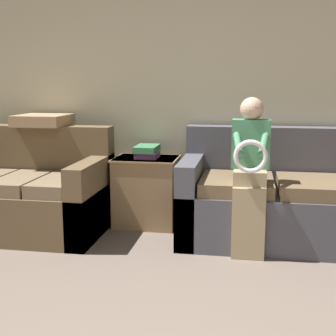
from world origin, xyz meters
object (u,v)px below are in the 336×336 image
book_stack (147,151)px  couch_main (312,202)px  child_left_seated (250,169)px  side_shelf (146,191)px  couch_side (29,195)px  throw_pillow (43,120)px

book_stack → couch_main: bearing=-7.8°
child_left_seated → book_stack: child_left_seated is taller
child_left_seated → side_shelf: bearing=148.5°
side_shelf → book_stack: 0.37m
couch_side → book_stack: (1.00, 0.35, 0.37)m
side_shelf → throw_pillow: throw_pillow is taller
couch_main → couch_side: bearing=-176.5°
book_stack → throw_pillow: (-0.97, -0.05, 0.27)m
side_shelf → throw_pillow: (-0.97, -0.04, 0.64)m
couch_main → side_shelf: couch_main is taller
couch_main → book_stack: size_ratio=6.97×
side_shelf → book_stack: size_ratio=2.04×
throw_pillow → couch_main: bearing=-3.6°
child_left_seated → side_shelf: size_ratio=1.90×
couch_side → child_left_seated: bearing=-6.7°
couch_main → couch_side: couch_main is taller
couch_main → couch_side: size_ratio=1.60×
throw_pillow → child_left_seated: bearing=-15.6°
side_shelf → throw_pillow: size_ratio=1.39×
child_left_seated → couch_main: bearing=36.1°
couch_main → side_shelf: (-1.45, 0.19, -0.01)m
couch_side → child_left_seated: size_ratio=1.13×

